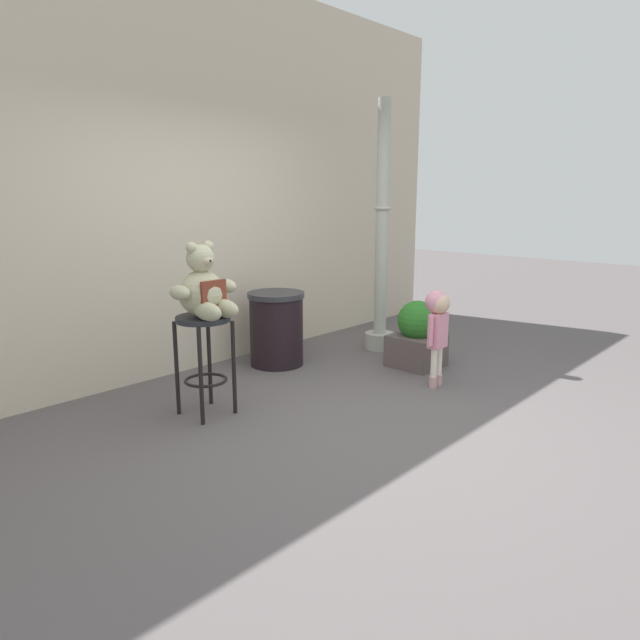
{
  "coord_description": "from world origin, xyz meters",
  "views": [
    {
      "loc": [
        -3.12,
        -2.47,
        1.66
      ],
      "look_at": [
        0.26,
        0.62,
        0.66
      ],
      "focal_mm": 32.23,
      "sensor_mm": 36.0,
      "label": 1
    }
  ],
  "objects_px": {
    "child_walking": "(438,317)",
    "lamppost": "(381,256)",
    "teddy_bear": "(204,290)",
    "bar_stool_with_teddy": "(204,344)",
    "trash_bin": "(276,328)",
    "planter_with_shrub": "(417,336)"
  },
  "relations": [
    {
      "from": "child_walking",
      "to": "lamppost",
      "type": "bearing_deg",
      "value": -23.26
    },
    {
      "from": "trash_bin",
      "to": "planter_with_shrub",
      "type": "xyz_separation_m",
      "value": [
        0.89,
        -1.06,
        -0.07
      ]
    },
    {
      "from": "child_walking",
      "to": "lamppost",
      "type": "xyz_separation_m",
      "value": [
        0.69,
        1.12,
        0.4
      ]
    },
    {
      "from": "teddy_bear",
      "to": "planter_with_shrub",
      "type": "distance_m",
      "value": 2.31
    },
    {
      "from": "teddy_bear",
      "to": "planter_with_shrub",
      "type": "bearing_deg",
      "value": -12.15
    },
    {
      "from": "lamppost",
      "to": "planter_with_shrub",
      "type": "distance_m",
      "value": 1.02
    },
    {
      "from": "teddy_bear",
      "to": "planter_with_shrub",
      "type": "relative_size",
      "value": 0.85
    },
    {
      "from": "planter_with_shrub",
      "to": "child_walking",
      "type": "bearing_deg",
      "value": -131.3
    },
    {
      "from": "teddy_bear",
      "to": "lamppost",
      "type": "distance_m",
      "value": 2.45
    },
    {
      "from": "bar_stool_with_teddy",
      "to": "trash_bin",
      "type": "relative_size",
      "value": 1.06
    },
    {
      "from": "trash_bin",
      "to": "planter_with_shrub",
      "type": "relative_size",
      "value": 1.11
    },
    {
      "from": "bar_stool_with_teddy",
      "to": "planter_with_shrub",
      "type": "height_order",
      "value": "bar_stool_with_teddy"
    },
    {
      "from": "bar_stool_with_teddy",
      "to": "lamppost",
      "type": "xyz_separation_m",
      "value": [
        2.44,
        0.16,
        0.47
      ]
    },
    {
      "from": "child_walking",
      "to": "planter_with_shrub",
      "type": "relative_size",
      "value": 1.31
    },
    {
      "from": "bar_stool_with_teddy",
      "to": "planter_with_shrub",
      "type": "bearing_deg",
      "value": -12.86
    },
    {
      "from": "planter_with_shrub",
      "to": "trash_bin",
      "type": "bearing_deg",
      "value": 130.15
    },
    {
      "from": "bar_stool_with_teddy",
      "to": "child_walking",
      "type": "xyz_separation_m",
      "value": [
        1.76,
        -0.96,
        0.07
      ]
    },
    {
      "from": "bar_stool_with_teddy",
      "to": "lamppost",
      "type": "distance_m",
      "value": 2.49
    },
    {
      "from": "teddy_bear",
      "to": "lamppost",
      "type": "xyz_separation_m",
      "value": [
        2.44,
        0.19,
        0.05
      ]
    },
    {
      "from": "bar_stool_with_teddy",
      "to": "child_walking",
      "type": "height_order",
      "value": "child_walking"
    },
    {
      "from": "teddy_bear",
      "to": "trash_bin",
      "type": "xyz_separation_m",
      "value": [
        1.27,
        0.59,
        -0.61
      ]
    },
    {
      "from": "bar_stool_with_teddy",
      "to": "trash_bin",
      "type": "bearing_deg",
      "value": 23.84
    }
  ]
}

